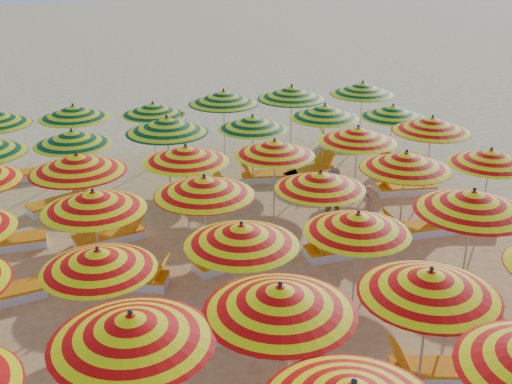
# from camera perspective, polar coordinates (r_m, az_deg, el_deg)

# --- Properties ---
(ground) EXTENTS (120.00, 120.00, 0.00)m
(ground) POSITION_cam_1_polar(r_m,az_deg,el_deg) (14.88, 0.61, -6.41)
(ground) COLOR #F4C36C
(ground) RESTS_ON ground
(umbrella_7) EXTENTS (2.79, 2.79, 2.46)m
(umbrella_7) POSITION_cam_1_polar(r_m,az_deg,el_deg) (9.04, -11.02, -11.80)
(umbrella_7) COLOR silver
(umbrella_7) RESTS_ON ground
(umbrella_8) EXTENTS (2.94, 2.94, 2.45)m
(umbrella_8) POSITION_cam_1_polar(r_m,az_deg,el_deg) (9.50, 2.14, -9.49)
(umbrella_8) COLOR silver
(umbrella_8) RESTS_ON ground
(umbrella_9) EXTENTS (2.97, 2.97, 2.38)m
(umbrella_9) POSITION_cam_1_polar(r_m,az_deg,el_deg) (10.37, 15.22, -7.79)
(umbrella_9) COLOR silver
(umbrella_9) RESTS_ON ground
(umbrella_13) EXTENTS (2.25, 2.25, 2.15)m
(umbrella_13) POSITION_cam_1_polar(r_m,az_deg,el_deg) (11.43, -13.85, -5.85)
(umbrella_13) COLOR silver
(umbrella_13) RESTS_ON ground
(umbrella_14) EXTENTS (2.74, 2.74, 2.26)m
(umbrella_14) POSITION_cam_1_polar(r_m,az_deg,el_deg) (11.74, -1.29, -3.81)
(umbrella_14) COLOR silver
(umbrella_14) RESTS_ON ground
(umbrella_15) EXTENTS (2.76, 2.76, 2.21)m
(umbrella_15) POSITION_cam_1_polar(r_m,az_deg,el_deg) (12.45, 9.04, -2.71)
(umbrella_15) COLOR silver
(umbrella_15) RESTS_ON ground
(umbrella_16) EXTENTS (2.88, 2.88, 2.46)m
(umbrella_16) POSITION_cam_1_polar(r_m,az_deg,el_deg) (13.41, 18.73, -0.78)
(umbrella_16) COLOR silver
(umbrella_16) RESTS_ON ground
(umbrella_19) EXTENTS (2.42, 2.42, 2.30)m
(umbrella_19) POSITION_cam_1_polar(r_m,az_deg,el_deg) (13.48, -14.26, -0.76)
(umbrella_19) COLOR silver
(umbrella_19) RESTS_ON ground
(umbrella_20) EXTENTS (2.81, 2.81, 2.34)m
(umbrella_20) POSITION_cam_1_polar(r_m,az_deg,el_deg) (13.77, -4.62, 0.54)
(umbrella_20) COLOR silver
(umbrella_20) RESTS_ON ground
(umbrella_21) EXTENTS (2.45, 2.45, 2.19)m
(umbrella_21) POSITION_cam_1_polar(r_m,az_deg,el_deg) (14.46, 5.74, 1.04)
(umbrella_21) COLOR silver
(umbrella_21) RESTS_ON ground
(umbrella_22) EXTENTS (2.79, 2.79, 2.33)m
(umbrella_22) POSITION_cam_1_polar(r_m,az_deg,el_deg) (15.66, 13.18, 2.73)
(umbrella_22) COLOR silver
(umbrella_22) RESTS_ON ground
(umbrella_23) EXTENTS (2.35, 2.35, 2.19)m
(umbrella_23) POSITION_cam_1_polar(r_m,az_deg,el_deg) (16.88, 20.12, 2.93)
(umbrella_23) COLOR silver
(umbrella_23) RESTS_ON ground
(umbrella_25) EXTENTS (2.77, 2.77, 2.41)m
(umbrella_25) POSITION_cam_1_polar(r_m,az_deg,el_deg) (15.45, -15.62, 2.48)
(umbrella_25) COLOR silver
(umbrella_25) RESTS_ON ground
(umbrella_26) EXTENTS (2.35, 2.35, 2.28)m
(umbrella_26) POSITION_cam_1_polar(r_m,az_deg,el_deg) (15.95, -6.26, 3.38)
(umbrella_26) COLOR silver
(umbrella_26) RESTS_ON ground
(umbrella_27) EXTENTS (2.77, 2.77, 2.22)m
(umbrella_27) POSITION_cam_1_polar(r_m,az_deg,el_deg) (16.49, 1.66, 3.96)
(umbrella_27) COLOR silver
(umbrella_27) RESTS_ON ground
(umbrella_28) EXTENTS (2.57, 2.57, 2.27)m
(umbrella_28) POSITION_cam_1_polar(r_m,az_deg,el_deg) (17.61, 9.05, 5.07)
(umbrella_28) COLOR silver
(umbrella_28) RESTS_ON ground
(umbrella_29) EXTENTS (2.33, 2.33, 2.35)m
(umbrella_29) POSITION_cam_1_polar(r_m,az_deg,el_deg) (18.74, 15.38, 5.81)
(umbrella_29) COLOR silver
(umbrella_29) RESTS_ON ground
(umbrella_31) EXTENTS (2.68, 2.68, 2.22)m
(umbrella_31) POSITION_cam_1_polar(r_m,az_deg,el_deg) (17.97, -16.04, 4.67)
(umbrella_31) COLOR silver
(umbrella_31) RESTS_ON ground
(umbrella_32) EXTENTS (2.63, 2.63, 2.45)m
(umbrella_32) POSITION_cam_1_polar(r_m,az_deg,el_deg) (17.89, -7.92, 5.93)
(umbrella_32) COLOR silver
(umbrella_32) RESTS_ON ground
(umbrella_33) EXTENTS (2.72, 2.72, 2.18)m
(umbrella_33) POSITION_cam_1_polar(r_m,az_deg,el_deg) (18.79, -0.30, 6.19)
(umbrella_33) COLOR silver
(umbrella_33) RESTS_ON ground
(umbrella_34) EXTENTS (2.52, 2.52, 2.28)m
(umbrella_34) POSITION_cam_1_polar(r_m,az_deg,el_deg) (19.73, 6.12, 7.13)
(umbrella_34) COLOR silver
(umbrella_34) RESTS_ON ground
(umbrella_35) EXTENTS (2.67, 2.67, 2.15)m
(umbrella_35) POSITION_cam_1_polar(r_m,az_deg,el_deg) (20.49, 12.06, 7.02)
(umbrella_35) COLOR silver
(umbrella_35) RESTS_ON ground
(umbrella_37) EXTENTS (2.60, 2.60, 2.27)m
(umbrella_37) POSITION_cam_1_polar(r_m,az_deg,el_deg) (20.36, -15.93, 6.87)
(umbrella_37) COLOR silver
(umbrella_37) RESTS_ON ground
(umbrella_38) EXTENTS (2.52, 2.52, 2.13)m
(umbrella_38) POSITION_cam_1_polar(r_m,az_deg,el_deg) (20.67, -9.15, 7.31)
(umbrella_38) COLOR silver
(umbrella_38) RESTS_ON ground
(umbrella_39) EXTENTS (2.97, 2.97, 2.41)m
(umbrella_39) POSITION_cam_1_polar(r_m,az_deg,el_deg) (20.84, -2.90, 8.40)
(umbrella_39) COLOR silver
(umbrella_39) RESTS_ON ground
(umbrella_40) EXTENTS (3.04, 3.04, 2.43)m
(umbrella_40) POSITION_cam_1_polar(r_m,az_deg,el_deg) (21.40, 3.19, 8.81)
(umbrella_40) COLOR silver
(umbrella_40) RESTS_ON ground
(umbrella_41) EXTENTS (2.59, 2.59, 2.34)m
(umbrella_41) POSITION_cam_1_polar(r_m,az_deg,el_deg) (22.58, 9.44, 9.07)
(umbrella_41) COLOR silver
(umbrella_41) RESTS_ON ground
(lounger_6) EXTENTS (1.83, 1.12, 0.69)m
(lounger_6) POSITION_cam_1_polar(r_m,az_deg,el_deg) (11.82, 15.82, -15.05)
(lounger_6) COLOR white
(lounger_6) RESTS_ON ground
(lounger_9) EXTENTS (1.73, 0.58, 0.69)m
(lounger_9) POSITION_cam_1_polar(r_m,az_deg,el_deg) (12.28, -10.67, -12.91)
(lounger_9) COLOR white
(lounger_9) RESTS_ON ground
(lounger_10) EXTENTS (1.82, 0.98, 0.69)m
(lounger_10) POSITION_cam_1_polar(r_m,az_deg,el_deg) (12.39, -3.21, -12.16)
(lounger_10) COLOR white
(lounger_10) RESTS_ON ground
(lounger_11) EXTENTS (1.80, 0.84, 0.69)m
(lounger_11) POSITION_cam_1_polar(r_m,az_deg,el_deg) (14.40, -21.75, -8.54)
(lounger_11) COLOR white
(lounger_11) RESTS_ON ground
(lounger_12) EXTENTS (1.82, 1.25, 0.69)m
(lounger_12) POSITION_cam_1_polar(r_m,az_deg,el_deg) (14.24, -11.10, -7.59)
(lounger_12) COLOR white
(lounger_12) RESTS_ON ground
(lounger_13) EXTENTS (1.83, 1.05, 0.69)m
(lounger_13) POSITION_cam_1_polar(r_m,az_deg,el_deg) (14.76, -2.56, -6.01)
(lounger_13) COLOR white
(lounger_13) RESTS_ON ground
(lounger_14) EXTENTS (1.74, 0.62, 0.69)m
(lounger_14) POSITION_cam_1_polar(r_m,az_deg,el_deg) (15.30, 7.39, -5.10)
(lounger_14) COLOR white
(lounger_14) RESTS_ON ground
(lounger_15) EXTENTS (1.77, 0.70, 0.69)m
(lounger_15) POSITION_cam_1_polar(r_m,az_deg,el_deg) (16.67, 13.99, -3.20)
(lounger_15) COLOR white
(lounger_15) RESTS_ON ground
(lounger_16) EXTENTS (1.83, 1.09, 0.69)m
(lounger_16) POSITION_cam_1_polar(r_m,az_deg,el_deg) (17.21, 17.66, -2.77)
(lounger_16) COLOR white
(lounger_16) RESTS_ON ground
(lounger_17) EXTENTS (1.75, 0.62, 0.69)m
(lounger_17) POSITION_cam_1_polar(r_m,az_deg,el_deg) (16.62, -21.18, -4.20)
(lounger_17) COLOR white
(lounger_17) RESTS_ON ground
(lounger_18) EXTENTS (1.81, 0.91, 0.69)m
(lounger_18) POSITION_cam_1_polar(r_m,az_deg,el_deg) (16.23, -12.80, -3.80)
(lounger_18) COLOR white
(lounger_18) RESTS_ON ground
(lounger_19) EXTENTS (1.81, 0.90, 0.69)m
(lounger_19) POSITION_cam_1_polar(r_m,az_deg,el_deg) (19.15, 13.07, 0.33)
(lounger_19) COLOR white
(lounger_19) RESTS_ON ground
(lounger_20) EXTENTS (1.82, 1.18, 0.69)m
(lounger_20) POSITION_cam_1_polar(r_m,az_deg,el_deg) (18.48, -16.99, -0.93)
(lounger_20) COLOR white
(lounger_20) RESTS_ON ground
(lounger_21) EXTENTS (1.75, 0.65, 0.69)m
(lounger_21) POSITION_cam_1_polar(r_m,az_deg,el_deg) (18.45, -5.63, -0.05)
(lounger_21) COLOR white
(lounger_21) RESTS_ON ground
(lounger_22) EXTENTS (1.82, 0.95, 0.69)m
(lounger_22) POSITION_cam_1_polar(r_m,az_deg,el_deg) (19.58, 1.03, 1.43)
(lounger_22) COLOR white
(lounger_22) RESTS_ON ground
(lounger_23) EXTENTS (1.82, 1.21, 0.69)m
(lounger_23) POSITION_cam_1_polar(r_m,az_deg,el_deg) (19.94, 4.80, 1.74)
(lounger_23) COLOR white
(lounger_23) RESTS_ON ground
(lounger_24) EXTENTS (1.82, 1.03, 0.69)m
(lounger_24) POSITION_cam_1_polar(r_m,az_deg,el_deg) (21.38, 12.66, 2.71)
(lounger_24) COLOR white
(lounger_24) RESTS_ON ground
(lounger_25) EXTENTS (1.78, 0.74, 0.69)m
(lounger_25) POSITION_cam_1_polar(r_m,az_deg,el_deg) (20.92, -20.25, 1.39)
(lounger_25) COLOR white
(lounger_25) RESTS_ON ground
(lounger_26) EXTENTS (1.82, 0.98, 0.69)m
(lounger_26) POSITION_cam_1_polar(r_m,az_deg,el_deg) (22.86, 7.76, 4.36)
(lounger_26) COLOR white
(lounger_26) RESTS_ON ground
(beachgoer_a) EXTENTS (0.34, 0.51, 1.36)m
(beachgoer_a) POSITION_cam_1_polar(r_m,az_deg,el_deg) (16.13, 9.91, -1.66)
(beachgoer_a) COLOR tan
(beachgoer_a) RESTS_ON ground
(beachgoer_b) EXTENTS (0.94, 0.93, 1.53)m
(beachgoer_b) POSITION_cam_1_polar(r_m,az_deg,el_deg) (16.60, 6.98, -0.45)
(beachgoer_b) COLOR tan
(beachgoer_b) RESTS_ON ground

